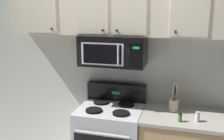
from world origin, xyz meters
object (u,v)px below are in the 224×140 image
at_px(over_range_microwave, 113,50).
at_px(salt_shaker, 197,117).
at_px(utensil_crock_cream, 174,103).
at_px(spice_jar, 180,117).

height_order(over_range_microwave, salt_shaker, over_range_microwave).
distance_m(utensil_crock_cream, spice_jar, 0.30).
distance_m(utensil_crock_cream, salt_shaker, 0.35).
distance_m(over_range_microwave, salt_shaker, 1.18).
distance_m(over_range_microwave, spice_jar, 1.06).
bearing_deg(over_range_microwave, spice_jar, -19.90).
relative_size(utensil_crock_cream, salt_shaker, 3.42).
height_order(salt_shaker, spice_jar, salt_shaker).
xyz_separation_m(salt_shaker, spice_jar, (-0.18, -0.05, -0.00)).
bearing_deg(utensil_crock_cream, salt_shaker, -42.99).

